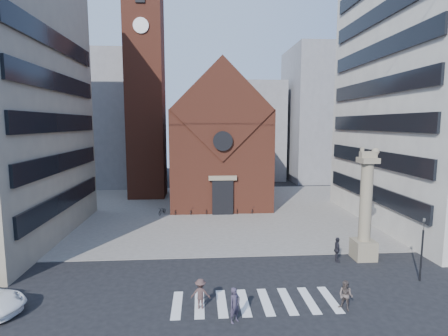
{
  "coord_description": "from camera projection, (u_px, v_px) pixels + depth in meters",
  "views": [
    {
      "loc": [
        -2.64,
        -22.19,
        10.44
      ],
      "look_at": [
        -0.48,
        8.0,
        6.57
      ],
      "focal_mm": 28.0,
      "sensor_mm": 36.0,
      "label": 1
    }
  ],
  "objects": [
    {
      "name": "ground",
      "position": [
        240.0,
        280.0,
        23.46
      ],
      "size": [
        120.0,
        120.0,
        0.0
      ],
      "primitive_type": "plane",
      "color": "black",
      "rests_on": "ground"
    },
    {
      "name": "piazza",
      "position": [
        221.0,
        210.0,
        42.26
      ],
      "size": [
        46.0,
        30.0,
        0.05
      ],
      "primitive_type": "cube",
      "color": "gray",
      "rests_on": "ground"
    },
    {
      "name": "zebra_crossing",
      "position": [
        255.0,
        302.0,
        20.53
      ],
      "size": [
        10.2,
        3.2,
        0.01
      ],
      "primitive_type": null,
      "color": "white",
      "rests_on": "ground"
    },
    {
      "name": "church",
      "position": [
        219.0,
        142.0,
        47.22
      ],
      "size": [
        12.0,
        16.65,
        18.0
      ],
      "color": "brown",
      "rests_on": "ground"
    },
    {
      "name": "campanile",
      "position": [
        145.0,
        85.0,
        48.46
      ],
      "size": [
        5.5,
        5.5,
        31.2
      ],
      "color": "brown",
      "rests_on": "ground"
    },
    {
      "name": "bg_block_left",
      "position": [
        98.0,
        120.0,
        60.23
      ],
      "size": [
        16.0,
        14.0,
        22.0
      ],
      "primitive_type": "cube",
      "color": "gray",
      "rests_on": "ground"
    },
    {
      "name": "bg_block_mid",
      "position": [
        244.0,
        131.0,
        67.27
      ],
      "size": [
        14.0,
        12.0,
        18.0
      ],
      "primitive_type": "cube",
      "color": "gray",
      "rests_on": "ground"
    },
    {
      "name": "bg_block_right",
      "position": [
        331.0,
        115.0,
        65.05
      ],
      "size": [
        16.0,
        14.0,
        24.0
      ],
      "primitive_type": "cube",
      "color": "gray",
      "rests_on": "ground"
    },
    {
      "name": "lion_column",
      "position": [
        365.0,
        215.0,
        26.7
      ],
      "size": [
        1.63,
        1.6,
        8.68
      ],
      "color": "gray",
      "rests_on": "ground"
    },
    {
      "name": "traffic_light",
      "position": [
        422.0,
        248.0,
        23.03
      ],
      "size": [
        0.13,
        0.16,
        4.3
      ],
      "color": "black",
      "rests_on": "ground"
    },
    {
      "name": "pedestrian_0",
      "position": [
        235.0,
        305.0,
        18.37
      ],
      "size": [
        0.82,
        0.79,
        1.89
      ],
      "primitive_type": "imported",
      "rotation": [
        0.0,
        0.0,
        0.69
      ],
      "color": "#352E40",
      "rests_on": "ground"
    },
    {
      "name": "pedestrian_1",
      "position": [
        346.0,
        296.0,
        19.59
      ],
      "size": [
        1.03,
        1.04,
        1.69
      ],
      "primitive_type": "imported",
      "rotation": [
        0.0,
        0.0,
        -0.84
      ],
      "color": "#544743",
      "rests_on": "ground"
    },
    {
      "name": "pedestrian_2",
      "position": [
        337.0,
        250.0,
        26.43
      ],
      "size": [
        0.71,
        1.19,
        1.9
      ],
      "primitive_type": "imported",
      "rotation": [
        0.0,
        0.0,
        1.34
      ],
      "color": "#222128",
      "rests_on": "ground"
    },
    {
      "name": "pedestrian_3",
      "position": [
        201.0,
        294.0,
        19.78
      ],
      "size": [
        1.17,
        0.75,
        1.72
      ],
      "primitive_type": "imported",
      "rotation": [
        0.0,
        0.0,
        3.04
      ],
      "color": "#45312E",
      "rests_on": "ground"
    },
    {
      "name": "scooter_0",
      "position": [
        162.0,
        211.0,
        40.15
      ],
      "size": [
        1.11,
        1.7,
        0.84
      ],
      "primitive_type": "imported",
      "rotation": [
        0.0,
        0.0,
        -0.37
      ],
      "color": "black",
      "rests_on": "piazza"
    },
    {
      "name": "scooter_1",
      "position": [
        178.0,
        210.0,
        40.27
      ],
      "size": [
        0.98,
        1.61,
        0.94
      ],
      "primitive_type": "imported",
      "rotation": [
        0.0,
        0.0,
        -0.37
      ],
      "color": "black",
      "rests_on": "piazza"
    },
    {
      "name": "scooter_2",
      "position": [
        193.0,
        210.0,
        40.4
      ],
      "size": [
        1.11,
        1.7,
        0.84
      ],
      "primitive_type": "imported",
      "rotation": [
        0.0,
        0.0,
        -0.37
      ],
      "color": "black",
      "rests_on": "piazza"
    },
    {
      "name": "scooter_3",
      "position": [
        208.0,
        210.0,
        40.52
      ],
      "size": [
        0.98,
        1.61,
        0.94
      ],
      "primitive_type": "imported",
      "rotation": [
        0.0,
        0.0,
        -0.37
      ],
      "color": "black",
      "rests_on": "piazza"
    },
    {
      "name": "scooter_4",
      "position": [
        223.0,
        210.0,
        40.65
      ],
      "size": [
        1.11,
        1.7,
        0.84
      ],
      "primitive_type": "imported",
      "rotation": [
        0.0,
        0.0,
        -0.37
      ],
      "color": "black",
      "rests_on": "piazza"
    },
    {
      "name": "scooter_5",
      "position": [
        238.0,
        209.0,
        40.77
      ],
      "size": [
        0.98,
        1.61,
        0.94
      ],
      "primitive_type": "imported",
      "rotation": [
        0.0,
        0.0,
        -0.37
      ],
      "color": "black",
      "rests_on": "piazza"
    },
    {
      "name": "scooter_6",
      "position": [
        253.0,
        209.0,
        40.9
      ],
      "size": [
        1.11,
        1.7,
        0.84
      ],
      "primitive_type": "imported",
      "rotation": [
        0.0,
        0.0,
        -0.37
      ],
      "color": "black",
      "rests_on": "piazza"
    }
  ]
}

